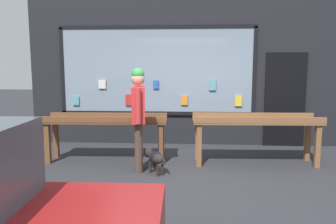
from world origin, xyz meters
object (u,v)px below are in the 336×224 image
(display_table_left, at_px, (106,124))
(person_browsing, at_px, (138,111))
(small_dog, at_px, (155,157))
(display_table_right, at_px, (256,125))

(display_table_left, relative_size, person_browsing, 1.31)
(small_dog, bearing_deg, person_browsing, 29.17)
(display_table_left, xyz_separation_m, small_dog, (1.00, -0.69, -0.43))
(person_browsing, distance_m, small_dog, 0.84)
(display_table_left, height_order, small_dog, display_table_left)
(person_browsing, relative_size, small_dog, 3.57)
(display_table_left, height_order, display_table_right, display_table_right)
(small_dog, bearing_deg, display_table_left, 17.76)
(display_table_right, bearing_deg, person_browsing, -164.77)
(person_browsing, height_order, small_dog, person_browsing)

